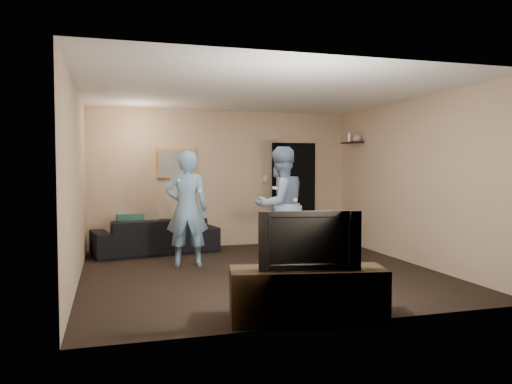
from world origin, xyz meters
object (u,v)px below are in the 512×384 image
object	(u,v)px
tv_console	(308,296)
television	(308,239)
wii_player_left	(187,209)
sofa	(156,235)
wii_player_right	(280,205)

from	to	relation	value
tv_console	television	bearing A→B (deg)	-169.20
television	wii_player_left	distance (m)	3.12
sofa	television	xyz separation A→B (m)	(1.12, -4.34, 0.50)
tv_console	wii_player_right	xyz separation A→B (m)	(0.68, 2.82, 0.67)
wii_player_right	television	bearing A→B (deg)	-103.56
tv_console	wii_player_left	world-z (taller)	wii_player_left
tv_console	wii_player_left	xyz separation A→B (m)	(-0.76, 3.03, 0.64)
tv_console	television	distance (m)	0.57
wii_player_right	tv_console	bearing A→B (deg)	-103.56
tv_console	wii_player_left	distance (m)	3.19
sofa	television	bearing A→B (deg)	94.47
sofa	wii_player_right	world-z (taller)	wii_player_right
tv_console	wii_player_right	distance (m)	2.98
sofa	wii_player_right	size ratio (longest dim) A/B	1.16
wii_player_right	sofa	bearing A→B (deg)	139.84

